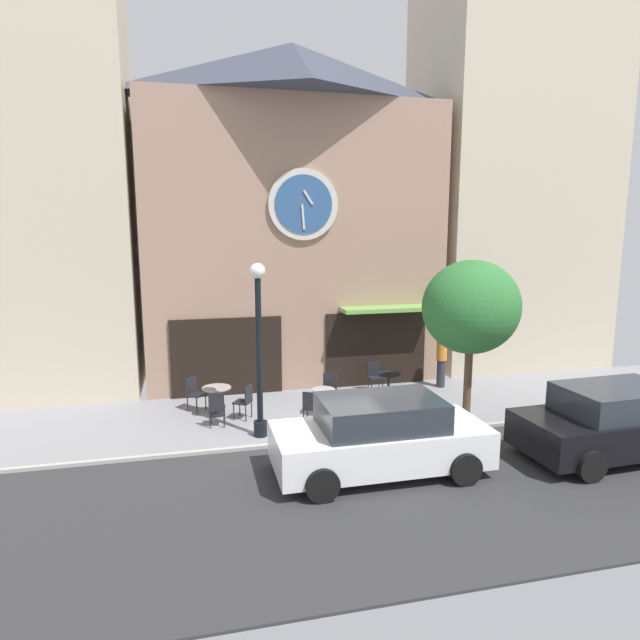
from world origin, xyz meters
The scene contains 18 objects.
ground_plane centered at (0.00, -0.62, -0.02)m, with size 29.50×9.72×0.13m.
clock_building centered at (0.20, 5.65, 5.32)m, with size 9.20×4.22×10.35m.
neighbor_building_left centered at (-7.73, 5.88, 6.79)m, with size 6.23×3.29×13.59m.
neighbor_building_right centered at (8.23, 6.53, 7.62)m, with size 6.19×4.58×15.25m.
street_lamp centered at (-1.58, 0.76, 2.09)m, with size 0.36×0.36×4.11m.
street_tree centered at (3.66, 0.52, 2.94)m, with size 2.46×2.21×4.12m.
cafe_table_near_curb centered at (-2.51, 2.47, 0.56)m, with size 0.76×0.76×0.76m.
cafe_table_rightmost centered at (0.22, 1.80, 0.47)m, with size 0.62×0.62×0.72m.
cafe_table_near_door centered at (2.36, 2.67, 0.54)m, with size 0.69×0.69×0.77m.
cafe_chair_near_lamp centered at (-1.81, 2.00, 0.53)m, with size 0.55×0.55×0.90m.
cafe_chair_mid_row centered at (2.22, 3.48, 0.53)m, with size 0.41×0.41×0.90m.
cafe_chair_near_tree centered at (-2.55, 1.60, 0.53)m, with size 0.44×0.44×0.90m.
cafe_chair_under_awning centered at (-3.09, 3.01, 0.53)m, with size 0.57×0.57×0.90m.
cafe_chair_curbside centered at (0.57, 2.52, 0.53)m, with size 0.52×0.52×0.90m.
cafe_chair_outer centered at (-0.27, 1.13, 0.53)m, with size 0.54×0.54×0.90m.
pedestrian_orange centered at (4.38, 3.47, 0.86)m, with size 0.44×0.44×1.67m.
parked_car_white centered at (0.52, -1.74, 0.76)m, with size 4.31×2.03×1.55m.
parked_car_black centered at (5.76, -2.14, 0.76)m, with size 4.37×2.15×1.55m.
Camera 1 is at (-3.11, -11.62, 4.96)m, focal length 30.78 mm.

